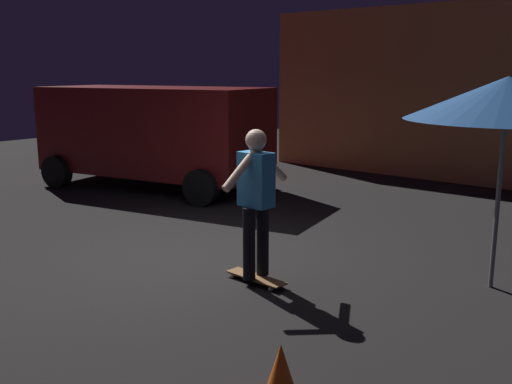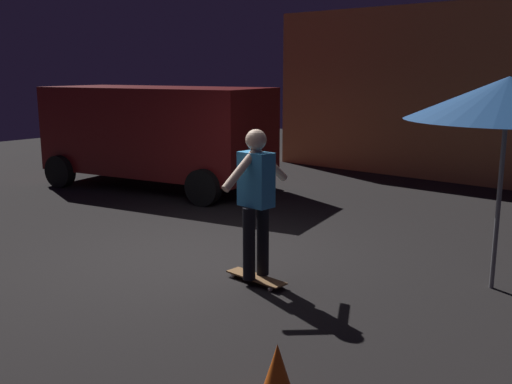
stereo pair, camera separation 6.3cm
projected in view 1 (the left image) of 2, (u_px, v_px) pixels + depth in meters
name	position (u px, v px, depth m)	size (l,w,h in m)	color
ground_plane	(197.00, 259.00, 7.42)	(28.00, 28.00, 0.00)	black
low_building	(482.00, 92.00, 13.23)	(9.22, 3.15, 3.74)	#C67A47
parked_van	(154.00, 131.00, 11.74)	(4.89, 3.00, 2.03)	maroon
patio_umbrella	(507.00, 98.00, 6.03)	(2.10, 2.10, 2.30)	slate
skateboard_ridden	(256.00, 278.00, 6.58)	(0.79, 0.27, 0.07)	olive
skater	(256.00, 193.00, 6.37)	(0.40, 0.99, 1.67)	black
traffic_cone	(281.00, 376.00, 4.16)	(0.34, 0.34, 0.46)	black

